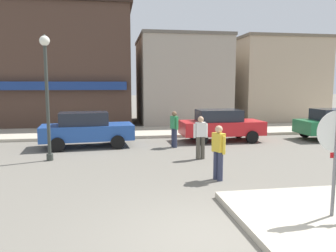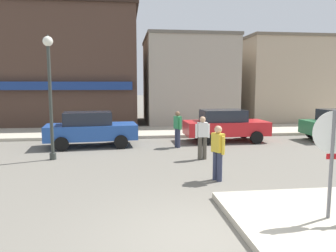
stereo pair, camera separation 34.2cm
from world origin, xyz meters
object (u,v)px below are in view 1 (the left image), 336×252
Objects in this scene: parked_car_second at (221,125)px; pedestrian_crossing_far at (218,151)px; stop_sign at (336,149)px; parked_car_nearest at (87,129)px; lamp_post at (46,79)px; pedestrian_kerb_side at (174,128)px; pedestrian_crossing_near at (201,136)px.

pedestrian_crossing_far is (-2.19, -6.38, 0.06)m from parked_car_second.
stop_sign reaches higher than parked_car_nearest.
parked_car_nearest is (1.14, 2.51, -2.15)m from lamp_post.
stop_sign is at bearing -78.55° from pedestrian_kerb_side.
pedestrian_kerb_side is (4.98, 1.76, -2.09)m from lamp_post.
stop_sign is 9.69m from parked_car_second.
pedestrian_crossing_near is at bearing 86.01° from pedestrian_crossing_far.
pedestrian_crossing_far is at bearing -54.54° from parked_car_nearest.
lamp_post is at bearing 147.58° from pedestrian_crossing_far.
pedestrian_kerb_side is (-0.55, 2.44, 0.00)m from pedestrian_crossing_near.
lamp_post reaches higher than pedestrian_crossing_far.
stop_sign is 3.57m from pedestrian_crossing_far.
parked_car_nearest is at bearing 144.09° from pedestrian_crossing_near.
stop_sign is 0.56× the size of parked_car_nearest.
lamp_post is 6.66m from pedestrian_crossing_far.
pedestrian_crossing_near is (-1.15, 5.96, -0.65)m from stop_sign.
lamp_post reaches higher than pedestrian_crossing_near.
lamp_post is at bearing -158.31° from parked_car_second.
parked_car_second is at bearing 4.34° from parked_car_nearest.
pedestrian_crossing_far is at bearing -93.99° from pedestrian_crossing_near.
parked_car_second is 6.75m from pedestrian_crossing_far.
lamp_post is at bearing -160.50° from pedestrian_kerb_side.
parked_car_nearest is at bearing 125.46° from pedestrian_crossing_far.
pedestrian_kerb_side is (3.84, -0.74, 0.06)m from parked_car_nearest.
lamp_post reaches higher than stop_sign.
pedestrian_crossing_far is 1.00× the size of pedestrian_kerb_side.
lamp_post is (-6.68, 6.63, 1.44)m from stop_sign.
lamp_post is 8.38m from parked_car_second.
pedestrian_crossing_far reaches higher than parked_car_second.
pedestrian_crossing_far is (-0.19, -2.72, 0.00)m from pedestrian_crossing_near.
lamp_post is 2.82× the size of pedestrian_crossing_near.
pedestrian_crossing_near reaches higher than parked_car_second.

